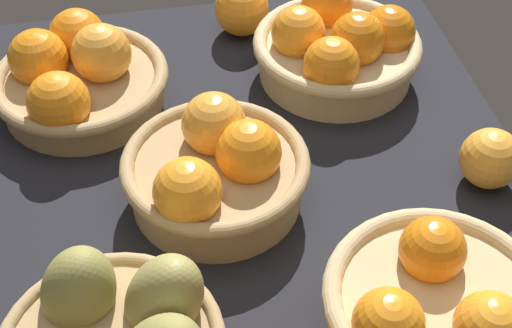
% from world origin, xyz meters
% --- Properties ---
extents(market_tray, '(0.84, 0.72, 0.03)m').
position_xyz_m(market_tray, '(0.00, 0.00, 0.01)').
color(market_tray, black).
rests_on(market_tray, ground).
extents(basket_near_left, '(0.23, 0.23, 0.11)m').
position_xyz_m(basket_near_left, '(-0.24, -0.15, 0.07)').
color(basket_near_left, tan).
rests_on(basket_near_left, market_tray).
extents(basket_center, '(0.22, 0.22, 0.12)m').
position_xyz_m(basket_center, '(-0.01, 0.04, 0.08)').
color(basket_center, tan).
rests_on(basket_center, market_tray).
extents(basket_near_right, '(0.24, 0.24, 0.11)m').
position_xyz_m(basket_near_right, '(0.20, -0.17, 0.08)').
color(basket_near_right, tan).
rests_on(basket_near_right, market_tray).
extents(basket_far_right, '(0.24, 0.24, 0.11)m').
position_xyz_m(basket_far_right, '(0.21, 0.20, 0.07)').
color(basket_far_right, tan).
rests_on(basket_far_right, market_tray).
extents(loose_orange_front_gap, '(0.08, 0.08, 0.08)m').
position_xyz_m(loose_orange_front_gap, '(-0.04, -0.30, 0.07)').
color(loose_orange_front_gap, '#F49E33').
rests_on(loose_orange_front_gap, market_tray).
extents(loose_orange_back_gap, '(0.08, 0.08, 0.08)m').
position_xyz_m(loose_orange_back_gap, '(0.33, -0.05, 0.07)').
color(loose_orange_back_gap, orange).
rests_on(loose_orange_back_gap, market_tray).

